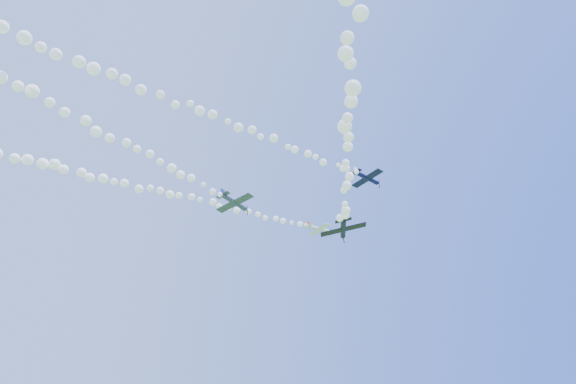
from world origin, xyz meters
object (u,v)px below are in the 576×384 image
plane_white (319,229)px  plane_navy (367,178)px  plane_grey (235,202)px  plane_black (343,229)px

plane_white → plane_navy: bearing=-105.3°
plane_navy → plane_grey: size_ratio=0.92×
plane_grey → plane_black: 25.69m
plane_navy → plane_black: 20.19m
plane_grey → plane_navy: bearing=-58.1°
plane_white → plane_grey: plane_white is taller
plane_grey → plane_white: bearing=2.5°
plane_black → plane_grey: bearing=61.8°
plane_grey → plane_black: size_ratio=1.17×
plane_navy → plane_white: bearing=68.7°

